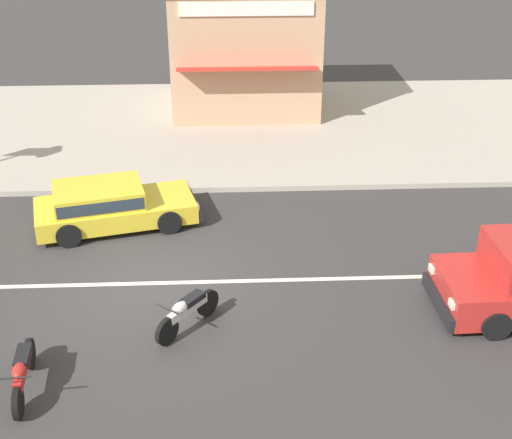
# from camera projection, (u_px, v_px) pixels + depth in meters

# --- Properties ---
(ground_plane) EXTENTS (160.00, 160.00, 0.00)m
(ground_plane) POSITION_uv_depth(u_px,v_px,m) (153.00, 283.00, 15.53)
(ground_plane) COLOR #383535
(lane_centre_stripe) EXTENTS (50.40, 0.14, 0.01)m
(lane_centre_stripe) POSITION_uv_depth(u_px,v_px,m) (153.00, 283.00, 15.53)
(lane_centre_stripe) COLOR silver
(lane_centre_stripe) RESTS_ON ground
(kerb_strip) EXTENTS (68.00, 10.00, 0.15)m
(kerb_strip) POSITION_uv_depth(u_px,v_px,m) (176.00, 129.00, 24.03)
(kerb_strip) COLOR #ADA393
(kerb_strip) RESTS_ON ground
(hatchback_yellow_2) EXTENTS (4.28, 2.58, 1.10)m
(hatchback_yellow_2) POSITION_uv_depth(u_px,v_px,m) (109.00, 204.00, 17.68)
(hatchback_yellow_2) COLOR yellow
(hatchback_yellow_2) RESTS_ON ground
(motorcycle_0) EXTENTS (0.56, 1.88, 0.80)m
(motorcycle_0) POSITION_uv_depth(u_px,v_px,m) (23.00, 371.00, 12.24)
(motorcycle_0) COLOR black
(motorcycle_0) RESTS_ON ground
(motorcycle_1) EXTENTS (1.19, 1.43, 0.80)m
(motorcycle_1) POSITION_uv_depth(u_px,v_px,m) (187.00, 311.00, 13.85)
(motorcycle_1) COLOR black
(motorcycle_1) RESTS_ON ground
(shopfront_mid_block) EXTENTS (5.10, 5.20, 4.41)m
(shopfront_mid_block) POSITION_uv_depth(u_px,v_px,m) (245.00, 45.00, 24.97)
(shopfront_mid_block) COLOR tan
(shopfront_mid_block) RESTS_ON kerb_strip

